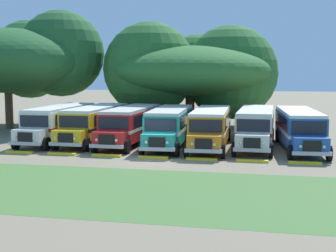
{
  "coord_description": "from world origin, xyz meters",
  "views": [
    {
      "loc": [
        7.2,
        -30.13,
        5.66
      ],
      "look_at": [
        0.0,
        4.73,
        1.6
      ],
      "focal_mm": 51.42,
      "sensor_mm": 36.0,
      "label": 1
    }
  ],
  "objects_px": {
    "parked_bus_slot_2": "(131,123)",
    "parked_bus_slot_1": "(95,122)",
    "parked_bus_slot_5": "(256,125)",
    "secondary_tree": "(13,58)",
    "parked_bus_slot_4": "(211,126)",
    "parked_bus_slot_0": "(60,122)",
    "parked_bus_slot_6": "(299,127)",
    "parked_bus_slot_3": "(170,125)",
    "broad_shade_tree": "(192,70)"
  },
  "relations": [
    {
      "from": "parked_bus_slot_2",
      "to": "parked_bus_slot_1",
      "type": "bearing_deg",
      "value": -94.44
    },
    {
      "from": "parked_bus_slot_5",
      "to": "secondary_tree",
      "type": "relative_size",
      "value": 0.62
    },
    {
      "from": "parked_bus_slot_4",
      "to": "parked_bus_slot_5",
      "type": "bearing_deg",
      "value": 104.29
    },
    {
      "from": "secondary_tree",
      "to": "parked_bus_slot_1",
      "type": "bearing_deg",
      "value": -34.28
    },
    {
      "from": "parked_bus_slot_0",
      "to": "parked_bus_slot_4",
      "type": "bearing_deg",
      "value": 87.38
    },
    {
      "from": "parked_bus_slot_6",
      "to": "parked_bus_slot_5",
      "type": "bearing_deg",
      "value": -105.06
    },
    {
      "from": "parked_bus_slot_0",
      "to": "parked_bus_slot_3",
      "type": "bearing_deg",
      "value": 86.92
    },
    {
      "from": "secondary_tree",
      "to": "parked_bus_slot_3",
      "type": "bearing_deg",
      "value": -25.71
    },
    {
      "from": "broad_shade_tree",
      "to": "parked_bus_slot_1",
      "type": "bearing_deg",
      "value": -118.03
    },
    {
      "from": "parked_bus_slot_2",
      "to": "parked_bus_slot_3",
      "type": "distance_m",
      "value": 3.24
    },
    {
      "from": "parked_bus_slot_3",
      "to": "secondary_tree",
      "type": "xyz_separation_m",
      "value": [
        -17.71,
        8.53,
        5.42
      ]
    },
    {
      "from": "parked_bus_slot_0",
      "to": "parked_bus_slot_3",
      "type": "height_order",
      "value": "same"
    },
    {
      "from": "parked_bus_slot_0",
      "to": "parked_bus_slot_6",
      "type": "relative_size",
      "value": 0.99
    },
    {
      "from": "parked_bus_slot_3",
      "to": "secondary_tree",
      "type": "relative_size",
      "value": 0.62
    },
    {
      "from": "parked_bus_slot_5",
      "to": "secondary_tree",
      "type": "bearing_deg",
      "value": -106.43
    },
    {
      "from": "parked_bus_slot_2",
      "to": "parked_bus_slot_4",
      "type": "xyz_separation_m",
      "value": [
        6.37,
        -0.54,
        0.0
      ]
    },
    {
      "from": "parked_bus_slot_5",
      "to": "parked_bus_slot_6",
      "type": "bearing_deg",
      "value": 80.5
    },
    {
      "from": "parked_bus_slot_1",
      "to": "parked_bus_slot_5",
      "type": "bearing_deg",
      "value": 91.43
    },
    {
      "from": "parked_bus_slot_1",
      "to": "parked_bus_slot_4",
      "type": "height_order",
      "value": "same"
    },
    {
      "from": "parked_bus_slot_5",
      "to": "parked_bus_slot_6",
      "type": "relative_size",
      "value": 0.99
    },
    {
      "from": "parked_bus_slot_6",
      "to": "broad_shade_tree",
      "type": "height_order",
      "value": "broad_shade_tree"
    },
    {
      "from": "parked_bus_slot_5",
      "to": "parked_bus_slot_6",
      "type": "distance_m",
      "value": 3.18
    },
    {
      "from": "parked_bus_slot_2",
      "to": "parked_bus_slot_6",
      "type": "height_order",
      "value": "same"
    },
    {
      "from": "parked_bus_slot_0",
      "to": "parked_bus_slot_4",
      "type": "xyz_separation_m",
      "value": [
        12.47,
        -0.61,
        0.0
      ]
    },
    {
      "from": "parked_bus_slot_2",
      "to": "secondary_tree",
      "type": "bearing_deg",
      "value": -118.16
    },
    {
      "from": "parked_bus_slot_0",
      "to": "broad_shade_tree",
      "type": "relative_size",
      "value": 0.64
    },
    {
      "from": "parked_bus_slot_5",
      "to": "parked_bus_slot_6",
      "type": "height_order",
      "value": "same"
    },
    {
      "from": "parked_bus_slot_1",
      "to": "parked_bus_slot_2",
      "type": "height_order",
      "value": "same"
    },
    {
      "from": "parked_bus_slot_4",
      "to": "parked_bus_slot_3",
      "type": "bearing_deg",
      "value": -93.41
    },
    {
      "from": "parked_bus_slot_4",
      "to": "parked_bus_slot_5",
      "type": "height_order",
      "value": "same"
    },
    {
      "from": "parked_bus_slot_2",
      "to": "parked_bus_slot_4",
      "type": "relative_size",
      "value": 1.0
    },
    {
      "from": "parked_bus_slot_1",
      "to": "parked_bus_slot_4",
      "type": "relative_size",
      "value": 1.0
    },
    {
      "from": "parked_bus_slot_0",
      "to": "parked_bus_slot_1",
      "type": "relative_size",
      "value": 1.0
    },
    {
      "from": "parked_bus_slot_4",
      "to": "broad_shade_tree",
      "type": "xyz_separation_m",
      "value": [
        -3.34,
        12.35,
        4.17
      ]
    },
    {
      "from": "broad_shade_tree",
      "to": "parked_bus_slot_4",
      "type": "bearing_deg",
      "value": -74.87
    },
    {
      "from": "parked_bus_slot_3",
      "to": "parked_bus_slot_6",
      "type": "bearing_deg",
      "value": 88.8
    },
    {
      "from": "parked_bus_slot_3",
      "to": "parked_bus_slot_2",
      "type": "bearing_deg",
      "value": -101.2
    },
    {
      "from": "parked_bus_slot_1",
      "to": "parked_bus_slot_3",
      "type": "height_order",
      "value": "same"
    },
    {
      "from": "parked_bus_slot_3",
      "to": "broad_shade_tree",
      "type": "xyz_separation_m",
      "value": [
        -0.18,
        12.27,
        4.17
      ]
    },
    {
      "from": "parked_bus_slot_6",
      "to": "parked_bus_slot_0",
      "type": "bearing_deg",
      "value": -95.16
    },
    {
      "from": "parked_bus_slot_5",
      "to": "broad_shade_tree",
      "type": "relative_size",
      "value": 0.64
    },
    {
      "from": "parked_bus_slot_1",
      "to": "parked_bus_slot_3",
      "type": "distance_m",
      "value": 6.35
    },
    {
      "from": "parked_bus_slot_4",
      "to": "secondary_tree",
      "type": "height_order",
      "value": "secondary_tree"
    },
    {
      "from": "parked_bus_slot_1",
      "to": "parked_bus_slot_5",
      "type": "relative_size",
      "value": 1.0
    },
    {
      "from": "parked_bus_slot_5",
      "to": "broad_shade_tree",
      "type": "bearing_deg",
      "value": -148.57
    },
    {
      "from": "parked_bus_slot_0",
      "to": "parked_bus_slot_1",
      "type": "distance_m",
      "value": 3.01
    },
    {
      "from": "parked_bus_slot_5",
      "to": "parked_bus_slot_4",
      "type": "bearing_deg",
      "value": -72.67
    },
    {
      "from": "secondary_tree",
      "to": "parked_bus_slot_2",
      "type": "bearing_deg",
      "value": -29.08
    },
    {
      "from": "parked_bus_slot_1",
      "to": "secondary_tree",
      "type": "xyz_separation_m",
      "value": [
        -11.4,
        7.77,
        5.42
      ]
    },
    {
      "from": "parked_bus_slot_4",
      "to": "parked_bus_slot_6",
      "type": "xyz_separation_m",
      "value": [
        6.45,
        0.38,
        0.0
      ]
    }
  ]
}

